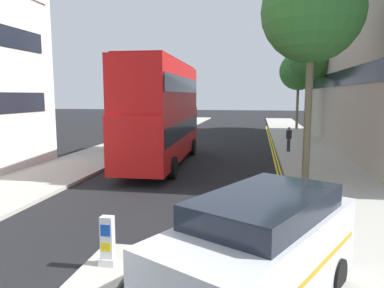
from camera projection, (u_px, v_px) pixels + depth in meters
sidewalk_right at (319, 166)px, 19.25m from camera, size 4.00×80.00×0.14m
sidewalk_left at (92, 159)px, 21.56m from camera, size 4.00×80.00×0.14m
kerb_line_outer at (281, 174)px, 17.69m from camera, size 0.10×56.00×0.01m
kerb_line_inner at (278, 174)px, 17.72m from camera, size 0.10×56.00×0.01m
traffic_island at (108, 266)px, 8.05m from camera, size 1.10×2.20×0.10m
keep_left_bollard at (108, 243)px, 7.98m from camera, size 0.36×0.28×1.11m
double_decker_bus_away at (162, 110)px, 19.78m from camera, size 3.12×10.89×5.64m
taxi_minivan at (258, 255)px, 6.33m from camera, size 3.91×5.12×2.12m
pedestrian_far at (289, 139)px, 23.85m from camera, size 0.34×0.22×1.62m
street_tree_near at (312, 59)px, 29.43m from camera, size 3.61×3.61×8.48m
street_tree_mid at (299, 71)px, 39.49m from camera, size 4.16×4.16×8.39m
street_tree_far at (312, 12)px, 14.74m from camera, size 4.17×4.17×9.19m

